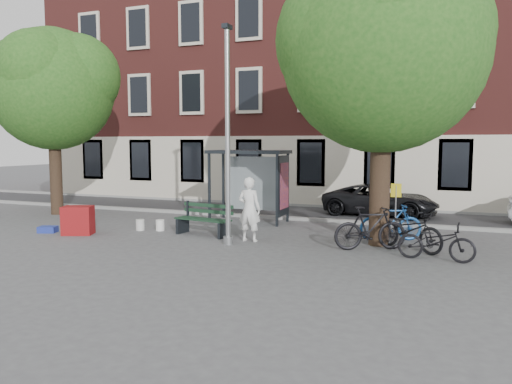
{
  "coord_description": "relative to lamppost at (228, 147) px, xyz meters",
  "views": [
    {
      "loc": [
        5.84,
        -12.75,
        2.89
      ],
      "look_at": [
        0.35,
        1.27,
        1.4
      ],
      "focal_mm": 35.0,
      "sensor_mm": 36.0,
      "label": 1
    }
  ],
  "objects": [
    {
      "name": "bucket_c",
      "position": [
        -3.68,
        1.04,
        -2.6
      ],
      "size": [
        0.36,
        0.36,
        0.36
      ],
      "primitive_type": "cylinder",
      "rotation": [
        0.0,
        0.0,
        0.34
      ],
      "color": "silver",
      "rests_on": "ground"
    },
    {
      "name": "road",
      "position": [
        0.0,
        7.0,
        -2.78
      ],
      "size": [
        40.0,
        4.0,
        0.01
      ],
      "primitive_type": "cube",
      "color": "#28282B",
      "rests_on": "ground"
    },
    {
      "name": "notice_sign",
      "position": [
        4.4,
        1.95,
        -1.57
      ],
      "size": [
        0.3,
        0.09,
        1.73
      ],
      "rotation": [
        0.0,
        0.0,
        0.21
      ],
      "color": "#9EA0A3",
      "rests_on": "ground"
    },
    {
      "name": "building_row",
      "position": [
        0.0,
        13.0,
        4.22
      ],
      "size": [
        30.0,
        8.0,
        14.0
      ],
      "primitive_type": "cube",
      "color": "maroon",
      "rests_on": "ground"
    },
    {
      "name": "bike_b",
      "position": [
        4.24,
        2.3,
        -2.23
      ],
      "size": [
        1.91,
        1.15,
        1.11
      ],
      "primitive_type": "imported",
      "rotation": [
        0.0,
        0.0,
        1.94
      ],
      "color": "navy",
      "rests_on": "ground"
    },
    {
      "name": "bucket_b",
      "position": [
        -6.05,
        0.18,
        -2.6
      ],
      "size": [
        0.29,
        0.29,
        0.36
      ],
      "primitive_type": "cylinder",
      "rotation": [
        0.0,
        0.0,
        0.04
      ],
      "color": "white",
      "rests_on": "ground"
    },
    {
      "name": "curb_far",
      "position": [
        0.0,
        9.0,
        -2.72
      ],
      "size": [
        40.0,
        0.25,
        0.12
      ],
      "primitive_type": "cube",
      "color": "gray",
      "rests_on": "ground"
    },
    {
      "name": "red_stand",
      "position": [
        -5.07,
        -0.3,
        -2.33
      ],
      "size": [
        1.06,
        0.89,
        0.9
      ],
      "primitive_type": "cube",
      "rotation": [
        0.0,
        0.0,
        0.38
      ],
      "color": "maroon",
      "rests_on": "ground"
    },
    {
      "name": "ground",
      "position": [
        0.0,
        0.0,
        -2.78
      ],
      "size": [
        90.0,
        90.0,
        0.0
      ],
      "primitive_type": "plane",
      "color": "#4C4C4F",
      "rests_on": "ground"
    },
    {
      "name": "tree_left",
      "position": [
        -8.99,
        2.88,
        2.43
      ],
      "size": [
        5.18,
        4.86,
        7.4
      ],
      "color": "black",
      "rests_on": "ground"
    },
    {
      "name": "bucket_a",
      "position": [
        -3.03,
        1.23,
        -2.6
      ],
      "size": [
        0.29,
        0.29,
        0.36
      ],
      "primitive_type": "cylinder",
      "rotation": [
        0.0,
        0.0,
        -0.05
      ],
      "color": "white",
      "rests_on": "ground"
    },
    {
      "name": "blue_crate",
      "position": [
        -6.24,
        -0.38,
        -2.68
      ],
      "size": [
        0.65,
        0.56,
        0.2
      ],
      "primitive_type": "cube",
      "rotation": [
        0.0,
        0.0,
        0.35
      ],
      "color": "navy",
      "rests_on": "ground"
    },
    {
      "name": "painter",
      "position": [
        0.38,
        0.67,
        -1.84
      ],
      "size": [
        0.71,
        0.48,
        1.9
      ],
      "primitive_type": "imported",
      "rotation": [
        0.0,
        0.0,
        3.1
      ],
      "color": "white",
      "rests_on": "ground"
    },
    {
      "name": "bus_shelter",
      "position": [
        -0.61,
        4.11,
        -0.87
      ],
      "size": [
        2.85,
        1.45,
        2.62
      ],
      "color": "#1E2328",
      "rests_on": "ground"
    },
    {
      "name": "bench",
      "position": [
        -1.32,
        1.07,
        -2.34
      ],
      "size": [
        1.94,
        0.89,
        0.97
      ],
      "rotation": [
        0.0,
        0.0,
        -0.16
      ],
      "color": "#1E2328",
      "rests_on": "ground"
    },
    {
      "name": "lamppost",
      "position": [
        0.0,
        0.0,
        0.0
      ],
      "size": [
        0.28,
        0.35,
        6.11
      ],
      "color": "#9EA0A3",
      "rests_on": "ground"
    },
    {
      "name": "tree_right",
      "position": [
        4.01,
        1.38,
        2.83
      ],
      "size": [
        5.76,
        5.6,
        8.2
      ],
      "color": "black",
      "rests_on": "ground"
    },
    {
      "name": "bike_c",
      "position": [
        4.85,
        1.09,
        -2.22
      ],
      "size": [
        2.2,
        1.84,
        1.13
      ],
      "primitive_type": "imported",
      "rotation": [
        0.0,
        0.0,
        0.97
      ],
      "color": "black",
      "rests_on": "ground"
    },
    {
      "name": "bike_a",
      "position": [
        5.57,
        0.07,
        -2.3
      ],
      "size": [
        1.88,
        0.79,
        0.96
      ],
      "primitive_type": "imported",
      "rotation": [
        0.0,
        0.0,
        1.49
      ],
      "color": "black",
      "rests_on": "ground"
    },
    {
      "name": "car_dark",
      "position": [
        3.27,
        7.41,
        -2.16
      ],
      "size": [
        4.59,
        2.33,
        1.24
      ],
      "primitive_type": "imported",
      "rotation": [
        0.0,
        0.0,
        1.51
      ],
      "color": "black",
      "rests_on": "ground"
    },
    {
      "name": "curb_near",
      "position": [
        0.0,
        5.0,
        -2.72
      ],
      "size": [
        40.0,
        0.25,
        0.12
      ],
      "primitive_type": "cube",
      "color": "gray",
      "rests_on": "ground"
    },
    {
      "name": "bike_d",
      "position": [
        3.87,
        0.75,
        -2.19
      ],
      "size": [
        2.03,
        1.39,
        1.19
      ],
      "primitive_type": "imported",
      "rotation": [
        0.0,
        0.0,
        2.03
      ],
      "color": "black",
      "rests_on": "ground"
    }
  ]
}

